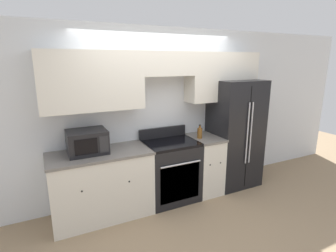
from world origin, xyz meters
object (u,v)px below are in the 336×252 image
at_px(oven_range, 171,170).
at_px(refrigerator, 234,133).
at_px(microwave, 87,142).
at_px(bottle, 200,133).

distance_m(oven_range, refrigerator, 1.30).
bearing_deg(microwave, oven_range, -2.80).
bearing_deg(bottle, oven_range, 176.99).
distance_m(microwave, bottle, 1.69).
xyz_separation_m(oven_range, bottle, (0.49, -0.03, 0.55)).
bearing_deg(refrigerator, bottle, -175.20).
height_order(refrigerator, bottle, refrigerator).
relative_size(oven_range, bottle, 4.93).
xyz_separation_m(oven_range, microwave, (-1.19, 0.06, 0.61)).
bearing_deg(oven_range, microwave, 177.20).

